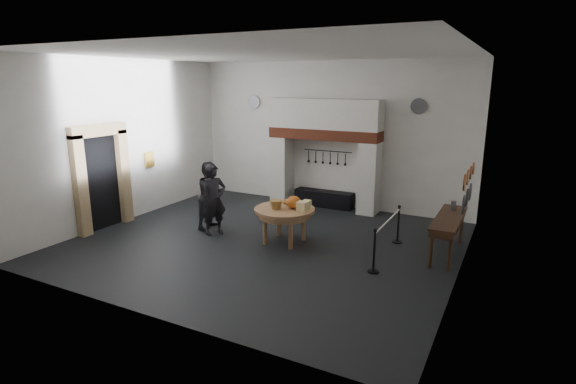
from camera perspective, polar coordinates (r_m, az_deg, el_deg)
The scene contains 39 objects.
floor at distance 11.21m, azimuth -2.93°, elevation -6.40°, with size 9.00×8.00×0.02m, color black.
ceiling at distance 10.52m, azimuth -3.24°, elevation 17.23°, with size 9.00×8.00×0.02m, color silver.
wall_back at distance 14.19m, azimuth 5.21°, elevation 7.26°, with size 9.00×0.02×4.50m, color white.
wall_front at distance 7.53m, azimuth -18.70°, elevation 0.56°, with size 9.00×0.02×4.50m, color white.
wall_left at distance 13.47m, azimuth -19.91°, elevation 6.12°, with size 0.02×8.00×4.50m, color white.
wall_right at distance 9.23m, azimuth 21.79°, elevation 2.67°, with size 0.02×8.00×4.50m, color white.
chimney_pier_left at distance 14.68m, azimuth -0.75°, elevation 2.90°, with size 0.55×0.70×2.15m, color silver.
chimney_pier_right at distance 13.57m, azimuth 10.30°, elevation 1.74°, with size 0.55×0.70×2.15m, color silver.
hearth_brick_band at distance 13.86m, azimuth 4.65°, elevation 7.36°, with size 3.50×0.72×0.32m, color #9E442B.
chimney_hood at distance 13.81m, azimuth 4.71°, elevation 9.87°, with size 3.50×0.70×0.90m, color silver.
iron_range at distance 14.31m, azimuth 4.60°, elevation -0.83°, with size 1.90×0.45×0.50m, color black.
utensil_rail at distance 14.19m, azimuth 5.04°, elevation 5.22°, with size 0.02×0.02×1.60m, color black.
door_recess at distance 12.96m, azimuth -22.67°, elevation 1.09°, with size 0.04×1.10×2.50m, color black.
door_jamb_near at distance 12.46m, azimuth -24.86°, elevation 0.62°, with size 0.22×0.30×2.60m, color tan.
door_jamb_far at distance 13.33m, azimuth -20.16°, elevation 1.87°, with size 0.22×0.30×2.60m, color tan.
door_lintel at distance 12.68m, azimuth -23.00°, elevation 7.23°, with size 0.22×1.70×0.30m, color tan.
wall_plaque at distance 14.08m, azimuth -17.18°, elevation 3.96°, with size 0.05×0.34×0.44m, color gold.
work_table at distance 10.95m, azimuth -0.45°, elevation -2.25°, with size 1.48×1.48×0.07m, color #B17653.
pumpkin at distance 10.90m, azimuth 0.73°, elevation -1.29°, with size 0.36×0.36×0.31m, color orange.
cheese_block_big at distance 10.65m, azimuth 1.81°, elevation -1.86°, with size 0.22×0.22×0.24m, color #E9CE8B.
cheese_block_small at distance 10.92m, azimuth 2.39°, elevation -1.57°, with size 0.18×0.18×0.20m, color #F8EB94.
wicker_basket at distance 10.85m, azimuth -1.52°, elevation -1.61°, with size 0.32×0.32×0.22m, color #A4763C.
bread_loaf at distance 11.27m, azimuth -0.06°, elevation -1.25°, with size 0.31×0.18×0.13m, color #A77E3B.
visitor_near at distance 11.69m, azimuth -9.39°, elevation -0.96°, with size 0.67×0.44×1.85m, color black.
visitor_far at distance 12.24m, azimuth -9.78°, elevation -0.38°, with size 0.88×0.69×1.81m, color black.
side_table at distance 10.82m, azimuth 19.77°, elevation -3.13°, with size 0.55×2.20×0.06m, color #3C2716.
pewter_jug at distance 11.36m, azimuth 20.26°, elevation -1.65°, with size 0.12×0.12×0.22m, color #515156.
copper_pan_a at distance 9.49m, azimuth 21.52°, elevation 1.12°, with size 0.34×0.34×0.03m, color #C6662D.
copper_pan_b at distance 10.03m, azimuth 21.88°, elevation 1.74°, with size 0.32×0.32×0.03m, color #C6662D.
copper_pan_c at distance 10.56m, azimuth 22.20°, elevation 2.29°, with size 0.30×0.30×0.03m, color #C6662D.
copper_pan_d at distance 11.10m, azimuth 22.49°, elevation 2.79°, with size 0.28×0.28×0.03m, color #C6662D.
pewter_plate_left at distance 9.80m, azimuth 21.39°, elevation -1.50°, with size 0.40×0.40×0.03m, color #4C4C51.
pewter_plate_mid at distance 10.38m, azimuth 21.78°, elevation -0.70°, with size 0.40×0.40×0.03m, color #4C4C51.
pewter_plate_right at distance 10.96m, azimuth 22.12°, elevation 0.01°, with size 0.40×0.40×0.03m, color #4C4C51.
pewter_plate_back_left at distance 15.31m, azimuth -4.34°, elevation 11.33°, with size 0.44×0.44×0.03m, color #4C4C51.
pewter_plate_back_right at distance 13.29m, azimuth 16.24°, elevation 10.42°, with size 0.44×0.44×0.03m, color #4C4C51.
barrier_post_near at distance 9.54m, azimuth 10.88°, elevation -7.49°, with size 0.05×0.05×0.90m, color black.
barrier_post_far at distance 11.37m, azimuth 13.82°, elevation -4.11°, with size 0.05×0.05×0.90m, color black.
barrier_rope at distance 10.32m, azimuth 12.60°, elevation -3.56°, with size 0.04×0.04×2.00m, color white.
Camera 1 is at (5.35, -9.04, 3.91)m, focal length 28.00 mm.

